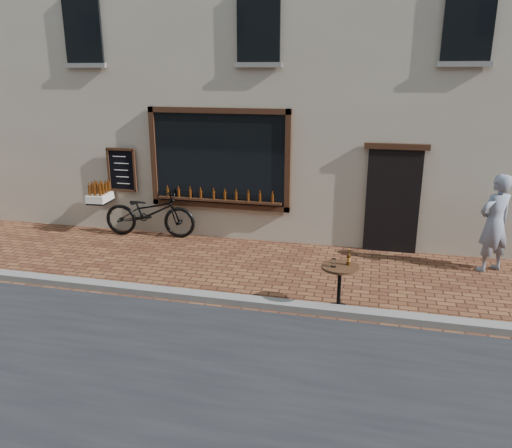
# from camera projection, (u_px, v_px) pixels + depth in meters

# --- Properties ---
(ground) EXTENTS (90.00, 90.00, 0.00)m
(ground) POSITION_uv_depth(u_px,v_px,m) (269.00, 313.00, 8.00)
(ground) COLOR #4E2819
(ground) RESTS_ON ground
(kerb) EXTENTS (90.00, 0.25, 0.12)m
(kerb) POSITION_uv_depth(u_px,v_px,m) (271.00, 304.00, 8.17)
(kerb) COLOR slate
(kerb) RESTS_ON ground
(shop_building) EXTENTS (28.00, 6.20, 10.00)m
(shop_building) POSITION_uv_depth(u_px,v_px,m) (325.00, 19.00, 12.59)
(shop_building) COLOR #BAAE92
(shop_building) RESTS_ON ground
(cargo_bicycle) EXTENTS (2.55, 0.92, 1.22)m
(cargo_bicycle) POSITION_uv_depth(u_px,v_px,m) (148.00, 212.00, 11.62)
(cargo_bicycle) COLOR black
(cargo_bicycle) RESTS_ON ground
(bistro_table) EXTENTS (0.61, 0.61, 1.04)m
(bistro_table) POSITION_uv_depth(u_px,v_px,m) (340.00, 279.00, 7.92)
(bistro_table) COLOR black
(bistro_table) RESTS_ON ground
(pedestrian) EXTENTS (0.83, 0.77, 1.91)m
(pedestrian) POSITION_uv_depth(u_px,v_px,m) (494.00, 223.00, 9.45)
(pedestrian) COLOR gray
(pedestrian) RESTS_ON ground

